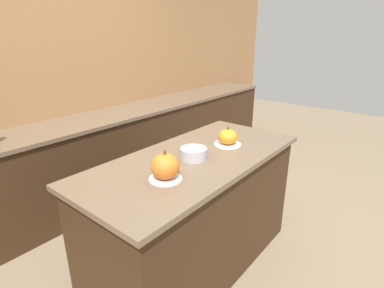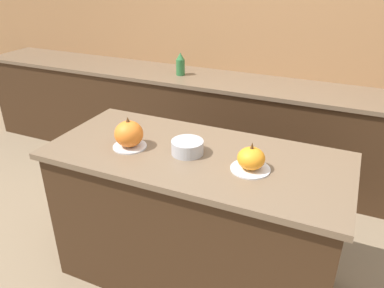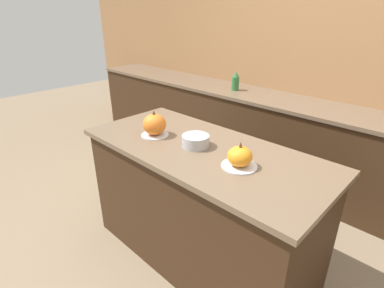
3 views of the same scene
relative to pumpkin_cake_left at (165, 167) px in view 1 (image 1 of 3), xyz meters
name	(u,v)px [view 1 (image 1 of 3)]	position (x,y,z in m)	size (l,w,h in m)	color
ground_plane	(195,263)	(0.38, 0.08, -0.98)	(12.00, 12.00, 0.00)	#847056
wall_back	(57,81)	(0.38, 1.84, 0.27)	(8.00, 0.06, 2.50)	#9E7047
kitchen_island	(195,213)	(0.38, 0.08, -0.53)	(1.69, 0.76, 0.90)	#382314
back_counter	(86,164)	(0.38, 1.51, -0.53)	(6.00, 0.60, 0.89)	#382314
pumpkin_cake_left	(165,167)	(0.00, 0.00, 0.00)	(0.19, 0.19, 0.19)	silver
pumpkin_cake_right	(228,138)	(0.70, 0.04, -0.02)	(0.21, 0.21, 0.16)	silver
mixing_bowl	(194,154)	(0.33, 0.06, -0.04)	(0.18, 0.18, 0.08)	#ADADB2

